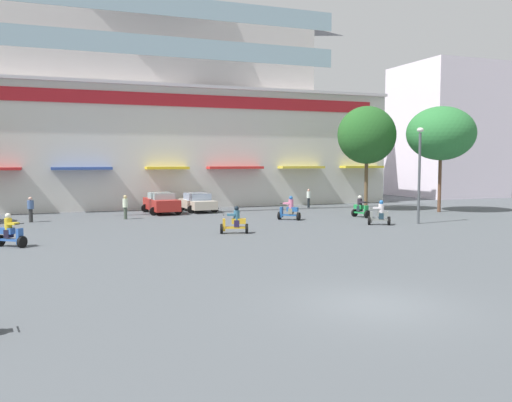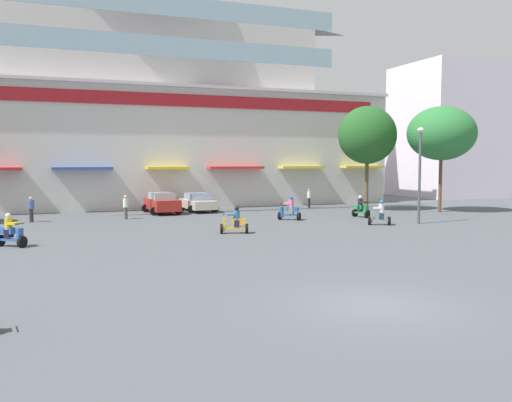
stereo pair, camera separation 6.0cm
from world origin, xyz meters
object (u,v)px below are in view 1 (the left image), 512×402
scooter_rider_3 (380,215)px  pedestrian_3 (31,208)px  scooter_rider_4 (361,208)px  scooter_rider_5 (10,233)px  plaza_tree_3 (441,134)px  parked_car_0 (161,203)px  parked_car_1 (197,202)px  pedestrian_2 (309,197)px  plaza_tree_1 (367,135)px  scooter_rider_1 (289,210)px  pedestrian_0 (125,205)px  scooter_rider_0 (235,222)px  streetlamp_near (419,167)px

scooter_rider_3 → pedestrian_3: pedestrian_3 is taller
scooter_rider_4 → scooter_rider_5: 22.02m
plaza_tree_3 → parked_car_0: size_ratio=1.80×
parked_car_1 → scooter_rider_3: size_ratio=2.85×
scooter_rider_5 → pedestrian_2: size_ratio=1.00×
plaza_tree_1 → scooter_rider_1: bearing=-154.5°
parked_car_0 → scooter_rider_4: 14.33m
scooter_rider_3 → pedestrian_2: size_ratio=0.98×
scooter_rider_1 → pedestrian_0: size_ratio=0.99×
parked_car_0 → pedestrian_2: bearing=2.0°
plaza_tree_1 → pedestrian_3: 24.45m
scooter_rider_0 → scooter_rider_3: 9.34m
plaza_tree_1 → parked_car_1: plaza_tree_1 is taller
plaza_tree_1 → parked_car_0: bearing=167.5°
plaza_tree_3 → scooter_rider_5: 30.17m
parked_car_1 → scooter_rider_0: size_ratio=2.72×
plaza_tree_3 → pedestrian_0: 23.48m
scooter_rider_3 → scooter_rider_4: bearing=73.3°
pedestrian_3 → scooter_rider_5: bearing=-92.8°
plaza_tree_3 → scooter_rider_1: size_ratio=4.99×
scooter_rider_3 → pedestrian_0: size_ratio=0.94×
pedestrian_0 → scooter_rider_0: bearing=-63.5°
pedestrian_0 → pedestrian_3: bearing=176.6°
parked_car_0 → scooter_rider_5: (-9.22, -12.80, -0.14)m
plaza_tree_1 → parked_car_1: 13.93m
plaza_tree_3 → streetlamp_near: size_ratio=1.34×
scooter_rider_3 → pedestrian_0: bearing=148.1°
plaza_tree_1 → scooter_rider_3: size_ratio=5.33×
scooter_rider_5 → streetlamp_near: streetlamp_near is taller
scooter_rider_5 → scooter_rider_4: bearing=13.7°
pedestrian_0 → streetlamp_near: bearing=-28.4°
scooter_rider_5 → pedestrian_3: pedestrian_3 is taller
pedestrian_0 → scooter_rider_5: bearing=-122.7°
scooter_rider_5 → pedestrian_0: (6.27, 9.76, 0.27)m
parked_car_0 → pedestrian_0: bearing=-134.3°
plaza_tree_3 → scooter_rider_4: 9.32m
scooter_rider_0 → scooter_rider_4: (10.56, 4.60, 0.03)m
scooter_rider_4 → pedestrian_2: (0.01, 8.00, 0.25)m
streetlamp_near → plaza_tree_1: bearing=79.0°
scooter_rider_4 → pedestrian_0: bearing=163.3°
scooter_rider_4 → scooter_rider_5: (-21.39, -5.23, 0.01)m
plaza_tree_3 → pedestrian_3: plaza_tree_3 is taller
pedestrian_3 → scooter_rider_1: bearing=-16.3°
scooter_rider_4 → pedestrian_2: size_ratio=0.98×
plaza_tree_1 → pedestrian_0: (-18.17, 0.33, -4.88)m
parked_car_1 → pedestrian_3: (-11.54, -3.11, 0.19)m
scooter_rider_4 → streetlamp_near: bearing=-72.5°
plaza_tree_1 → scooter_rider_3: bearing=-117.3°
parked_car_1 → scooter_rider_3: (8.13, -12.09, -0.10)m
plaza_tree_1 → scooter_rider_0: bearing=-147.1°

